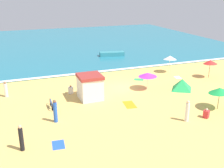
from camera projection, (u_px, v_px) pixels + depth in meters
name	position (u px, v px, depth m)	size (l,w,h in m)	color
ground_plane	(120.00, 87.00, 29.89)	(60.00, 60.00, 0.00)	#EDBC60
ocean_water	(68.00, 43.00, 54.63)	(60.00, 44.00, 0.10)	teal
wave_breaker_foam	(102.00, 71.00, 35.42)	(57.00, 0.70, 0.01)	white
lifeguard_cabana	(90.00, 87.00, 26.35)	(2.28, 2.37, 2.45)	white
beach_umbrella_1	(210.00, 62.00, 32.52)	(2.22, 2.22, 2.25)	#4C3823
beach_umbrella_2	(170.00, 58.00, 34.59)	(2.32, 2.34, 2.30)	silver
beach_umbrella_3	(220.00, 90.00, 23.85)	(2.79, 2.80, 2.14)	#4C3823
beach_umbrella_4	(148.00, 75.00, 28.70)	(2.59, 2.58, 1.90)	silver
beach_tent	(182.00, 84.00, 28.97)	(2.42, 2.23, 1.20)	green
parked_bicycle	(51.00, 104.00, 24.54)	(0.08, 1.82, 0.76)	black
beachgoer_1	(21.00, 138.00, 17.84)	(0.41, 0.41, 1.88)	black
beachgoer_2	(71.00, 90.00, 27.93)	(0.58, 0.58, 0.91)	white
beachgoer_3	(55.00, 111.00, 21.74)	(0.46, 0.46, 1.93)	blue
beachgoer_4	(206.00, 114.00, 22.64)	(0.58, 0.58, 0.85)	red
beachgoer_5	(187.00, 111.00, 21.90)	(0.37, 0.37, 1.81)	white
beachgoer_6	(6.00, 90.00, 26.98)	(0.49, 0.49, 1.62)	white
beach_towel_0	(130.00, 105.00, 25.32)	(1.19, 1.87, 0.01)	orange
beach_towel_1	(58.00, 145.00, 18.76)	(0.95, 1.31, 0.01)	blue
beach_towel_2	(139.00, 80.00, 32.39)	(1.37, 1.27, 0.01)	green
beach_towel_3	(178.00, 77.00, 33.18)	(0.89, 1.17, 0.01)	white
small_boat_0	(112.00, 54.00, 43.60)	(4.09, 1.93, 0.63)	teal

